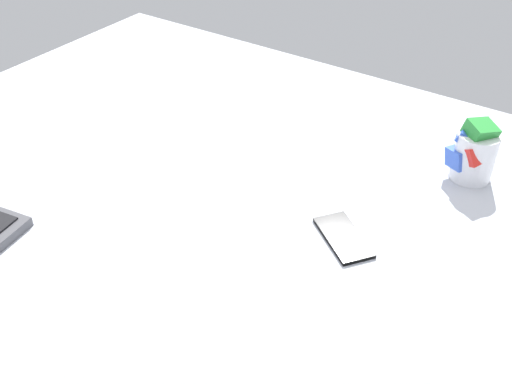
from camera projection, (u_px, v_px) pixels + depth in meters
The scene contains 3 objects.
bed_mattress at pixel (226, 229), 132.91cm from camera, with size 180.00×140.00×18.00cm, color #B7BCC6.
snack_cup at pixel (473, 154), 129.60cm from camera, with size 10.60×9.88×14.54cm.
cell_phone at pixel (343, 237), 116.29cm from camera, with size 6.80×14.00×0.80cm, color black.
Camera 1 is at (-62.66, 80.35, 94.98)cm, focal length 42.24 mm.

